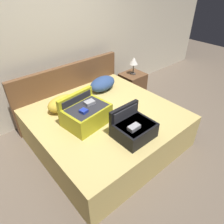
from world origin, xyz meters
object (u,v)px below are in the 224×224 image
hard_case_medium (133,128)px  nightstand (132,86)px  bed (106,128)px  pillow_center_head (103,84)px  table_lamp (134,62)px  hard_case_large (86,114)px  pillow_near_headboard (63,103)px

hard_case_medium → nightstand: 1.84m
bed → hard_case_medium: (-0.04, -0.58, 0.38)m
pillow_center_head → nightstand: (0.82, 0.09, -0.36)m
hard_case_medium → nightstand: hard_case_medium is taller
table_lamp → bed: bearing=-151.3°
bed → hard_case_large: (-0.32, -0.00, 0.41)m
hard_case_large → hard_case_medium: size_ratio=1.35×
bed → hard_case_large: hard_case_large is taller
pillow_near_headboard → pillow_center_head: same height
hard_case_large → table_lamp: (1.56, 0.68, 0.10)m
bed → nightstand: bearing=28.7°
pillow_near_headboard → bed: bearing=-50.2°
bed → hard_case_large: 0.52m
pillow_near_headboard → pillow_center_head: 0.82m
pillow_near_headboard → pillow_center_head: bearing=7.9°
hard_case_medium → table_lamp: hard_case_medium is taller
hard_case_large → hard_case_medium: 0.64m
bed → hard_case_medium: hard_case_medium is taller
hard_case_large → table_lamp: bearing=15.7°
hard_case_large → pillow_near_headboard: hard_case_large is taller
hard_case_large → bed: bearing=-7.3°
hard_case_large → pillow_near_headboard: 0.48m
hard_case_medium → pillow_center_head: 1.25m
pillow_near_headboard → nightstand: size_ratio=0.87×
hard_case_large → nightstand: hard_case_large is taller
nightstand → hard_case_large: bearing=-156.5°
bed → pillow_near_headboard: 0.71m
hard_case_large → hard_case_medium: bearing=-72.1°
nightstand → hard_case_medium: bearing=-135.5°
bed → hard_case_large: size_ratio=3.18×
hard_case_large → pillow_center_head: size_ratio=1.22×
bed → table_lamp: size_ratio=5.77×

